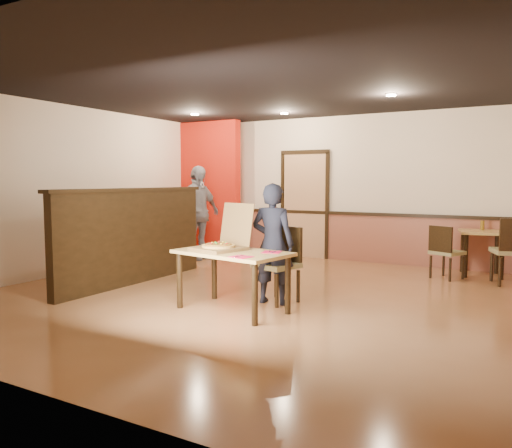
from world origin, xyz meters
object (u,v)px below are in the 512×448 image
at_px(side_table, 482,241).
at_px(pizza_box, 222,244).
at_px(diner_chair, 280,261).
at_px(diner, 273,244).
at_px(passerby, 197,213).
at_px(condiment, 482,225).
at_px(main_table, 232,260).
at_px(side_chair_left, 445,250).

height_order(side_table, pizza_box, pizza_box).
distance_m(diner_chair, diner, 0.28).
bearing_deg(diner, passerby, -45.72).
xyz_separation_m(diner, condiment, (2.11, 3.47, 0.05)).
bearing_deg(condiment, diner, -121.35).
xyz_separation_m(side_table, condiment, (-0.02, 0.15, 0.25)).
bearing_deg(condiment, side_table, -83.89).
xyz_separation_m(passerby, condiment, (5.04, 1.04, -0.11)).
distance_m(side_table, diner, 3.95).
bearing_deg(condiment, main_table, -120.37).
bearing_deg(diner_chair, passerby, 159.18).
height_order(main_table, diner, diner).
distance_m(main_table, condiment, 4.67).
relative_size(side_chair_left, diner, 0.56).
height_order(side_table, diner, diner).
bearing_deg(side_chair_left, main_table, 84.83).
xyz_separation_m(side_chair_left, pizza_box, (-2.07, -3.24, 0.33)).
distance_m(side_chair_left, side_table, 0.78).
bearing_deg(pizza_box, diner_chair, 70.32).
relative_size(main_table, condiment, 9.36).
distance_m(diner, condiment, 4.06).
bearing_deg(side_table, main_table, -121.47).
distance_m(diner, passerby, 3.81).
height_order(diner_chair, pizza_box, pizza_box).
bearing_deg(condiment, diner_chair, -122.05).
bearing_deg(main_table, side_table, 68.28).
xyz_separation_m(passerby, pizza_box, (2.51, -2.95, -0.13)).
relative_size(side_table, pizza_box, 1.12).
distance_m(main_table, diner_chair, 0.77).
height_order(side_chair_left, pizza_box, pizza_box).
distance_m(pizza_box, condiment, 4.73).
distance_m(side_chair_left, passerby, 4.62).
relative_size(side_chair_left, passerby, 0.46).
xyz_separation_m(main_table, passerby, (-2.68, 2.99, 0.31)).
xyz_separation_m(diner, pizza_box, (-0.42, -0.53, 0.03)).
relative_size(diner_chair, pizza_box, 1.32).
height_order(main_table, side_table, side_table).
bearing_deg(pizza_box, passerby, 144.73).
bearing_deg(main_table, passerby, 141.67).
distance_m(diner_chair, condiment, 3.93).
bearing_deg(side_chair_left, diner, 83.62).
distance_m(side_table, condiment, 0.29).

